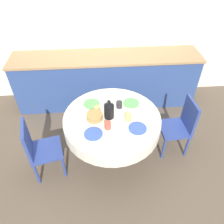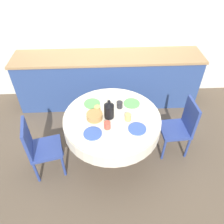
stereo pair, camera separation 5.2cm
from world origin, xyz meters
name	(u,v)px [view 1 (the left image)]	position (x,y,z in m)	size (l,w,h in m)	color
ground_plane	(112,153)	(0.00, 0.00, 0.00)	(12.00, 12.00, 0.00)	brown
wall_back	(105,28)	(0.00, 1.64, 1.30)	(7.00, 0.05, 2.60)	silver
kitchen_counter	(107,80)	(0.00, 1.31, 0.48)	(3.24, 0.64, 0.96)	#2D4784
dining_table	(112,123)	(0.00, 0.00, 0.64)	(1.28, 1.28, 0.76)	olive
chair_left	(180,124)	(0.98, 0.06, 0.49)	(0.42, 0.42, 0.89)	#2D428E
chair_right	(39,148)	(-0.96, -0.22, 0.49)	(0.48, 0.48, 0.89)	#2D428E
plate_near_left	(93,134)	(-0.25, -0.29, 0.77)	(0.22, 0.22, 0.01)	#3856AD
cup_near_left	(108,125)	(-0.07, -0.20, 0.81)	(0.08, 0.08, 0.09)	#CC4C3D
plate_near_right	(138,128)	(0.30, -0.24, 0.77)	(0.22, 0.22, 0.01)	#3856AD
cup_near_right	(128,117)	(0.20, -0.07, 0.81)	(0.08, 0.08, 0.09)	#DBB766
plate_far_left	(92,104)	(-0.26, 0.27, 0.77)	(0.22, 0.22, 0.01)	#5BA85B
cup_far_left	(97,109)	(-0.19, 0.11, 0.81)	(0.08, 0.08, 0.09)	#DBB766
plate_far_right	(131,103)	(0.29, 0.25, 0.77)	(0.22, 0.22, 0.01)	#5BA85B
cup_far_right	(119,105)	(0.11, 0.18, 0.81)	(0.08, 0.08, 0.09)	#28282D
coffee_carafe	(109,110)	(-0.04, 0.00, 0.88)	(0.13, 0.13, 0.27)	black
bread_basket	(95,116)	(-0.22, -0.02, 0.80)	(0.21, 0.21, 0.08)	#AD844C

